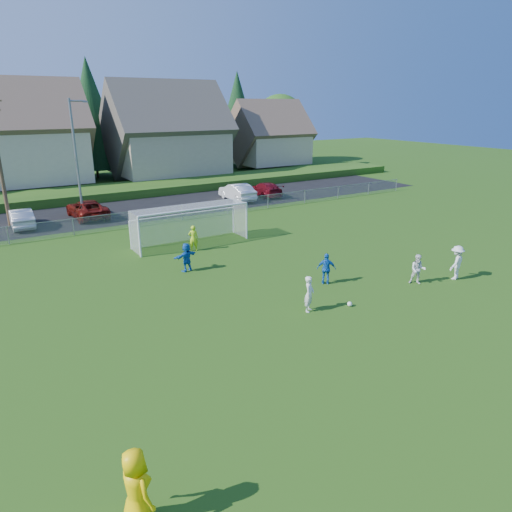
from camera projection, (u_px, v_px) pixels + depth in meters
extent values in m
plane|color=#193D0C|center=(372.00, 351.00, 16.74)|extent=(160.00, 160.00, 0.00)
plane|color=black|center=(135.00, 210.00, 38.83)|extent=(60.00, 60.00, 0.00)
cube|color=#1E420F|center=(110.00, 192.00, 44.73)|extent=(70.00, 6.00, 0.80)
sphere|color=white|center=(350.00, 304.00, 20.37)|extent=(0.22, 0.22, 0.22)
imported|color=yellow|center=(136.00, 489.00, 9.54)|extent=(0.82, 1.06, 1.92)
imported|color=silver|center=(309.00, 294.00, 19.70)|extent=(0.70, 0.67, 1.62)
imported|color=silver|center=(418.00, 269.00, 22.71)|extent=(0.94, 0.94, 1.54)
imported|color=silver|center=(456.00, 263.00, 23.33)|extent=(1.28, 0.92, 1.78)
imported|color=#1354B3|center=(326.00, 269.00, 22.72)|extent=(0.98, 0.89, 1.60)
imported|color=#1354B3|center=(187.00, 257.00, 24.49)|extent=(1.52, 0.84, 1.56)
imported|color=#B9E71B|center=(193.00, 238.00, 27.86)|extent=(0.68, 0.56, 1.61)
imported|color=beige|center=(21.00, 218.00, 33.19)|extent=(1.47, 4.21, 1.39)
imported|color=#65110B|center=(87.00, 209.00, 36.01)|extent=(2.61, 5.19, 1.41)
imported|color=silver|center=(237.00, 192.00, 42.49)|extent=(1.85, 4.85, 1.58)
imported|color=#610A14|center=(265.00, 189.00, 44.45)|extent=(2.42, 4.84, 1.35)
cylinder|color=white|center=(139.00, 237.00, 26.57)|extent=(0.12, 0.12, 2.44)
cylinder|color=white|center=(247.00, 221.00, 30.24)|extent=(0.12, 0.12, 2.44)
cylinder|color=white|center=(196.00, 209.00, 28.02)|extent=(7.30, 0.12, 0.12)
cylinder|color=white|center=(130.00, 235.00, 28.11)|extent=(0.08, 0.08, 1.80)
cylinder|color=white|center=(233.00, 220.00, 31.79)|extent=(0.08, 0.08, 1.80)
cylinder|color=white|center=(184.00, 214.00, 29.67)|extent=(7.30, 0.08, 0.08)
cube|color=silver|center=(185.00, 227.00, 29.95)|extent=(7.30, 0.02, 1.80)
cube|color=silver|center=(134.00, 234.00, 27.29)|extent=(0.02, 1.80, 2.44)
cube|color=silver|center=(240.00, 218.00, 30.97)|extent=(0.02, 1.80, 2.44)
cube|color=silver|center=(190.00, 207.00, 28.74)|extent=(7.30, 1.80, 0.02)
cube|color=gray|center=(157.00, 208.00, 34.04)|extent=(52.00, 0.03, 0.03)
cube|color=gray|center=(157.00, 216.00, 34.23)|extent=(52.00, 0.02, 1.14)
cylinder|color=gray|center=(157.00, 216.00, 34.23)|extent=(0.06, 0.06, 1.20)
cylinder|color=gray|center=(396.00, 185.00, 47.32)|extent=(0.06, 0.06, 1.20)
cylinder|color=slate|center=(77.00, 162.00, 33.93)|extent=(0.18, 0.18, 9.00)
cylinder|color=slate|center=(76.00, 101.00, 32.82)|extent=(1.20, 0.12, 0.12)
cube|color=slate|center=(85.00, 102.00, 33.13)|extent=(0.36, 0.18, 0.12)
cube|color=#C6B58E|center=(27.00, 155.00, 47.13)|extent=(11.00, 9.00, 5.50)
pyramid|color=brown|center=(15.00, 75.00, 44.68)|extent=(12.10, 9.90, 4.96)
cube|color=tan|center=(168.00, 151.00, 53.97)|extent=(12.00, 10.00, 5.00)
pyramid|color=#4C473F|center=(164.00, 78.00, 51.42)|extent=(13.20, 11.00, 5.52)
cube|color=tan|center=(269.00, 148.00, 62.48)|extent=(9.00, 8.00, 4.00)
pyramid|color=brown|center=(269.00, 99.00, 60.44)|extent=(9.90, 8.80, 4.41)
cylinder|color=#382616|center=(4.00, 175.00, 53.49)|extent=(0.30, 0.30, 1.20)
cylinder|color=#382616|center=(97.00, 172.00, 56.12)|extent=(0.30, 0.30, 1.20)
cone|color=#143819|center=(91.00, 113.00, 53.92)|extent=(7.28, 7.28, 12.60)
cylinder|color=#382616|center=(167.00, 155.00, 62.32)|extent=(0.36, 0.36, 3.96)
sphere|color=#2B5B19|center=(165.00, 118.00, 60.78)|extent=(8.36, 8.36, 8.36)
cylinder|color=#382616|center=(238.00, 162.00, 66.19)|extent=(0.30, 0.30, 1.20)
cone|color=#143819|center=(237.00, 115.00, 64.14)|extent=(6.76, 6.76, 11.70)
cylinder|color=#382616|center=(279.00, 150.00, 70.64)|extent=(0.36, 0.36, 3.60)
sphere|color=#2B5B19|center=(280.00, 120.00, 69.24)|extent=(7.60, 7.60, 7.60)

